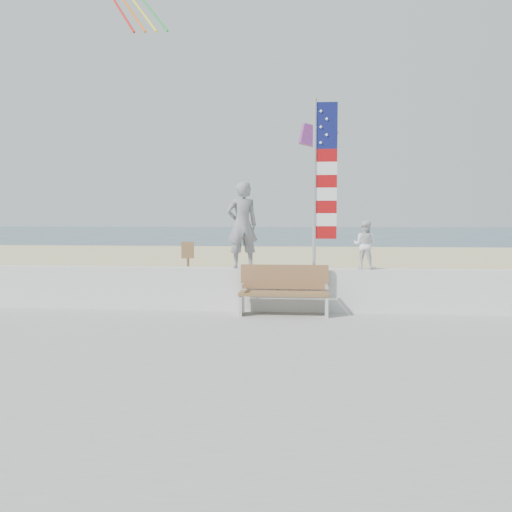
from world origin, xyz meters
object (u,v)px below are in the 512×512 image
at_px(child, 365,245).
at_px(bench, 284,290).
at_px(adult, 242,225).
at_px(flag, 321,176).

bearing_deg(child, bench, 37.59).
distance_m(adult, bench, 1.65).
height_order(child, bench, child).
bearing_deg(adult, child, 159.66).
bearing_deg(bench, adult, 153.36).
distance_m(child, bench, 1.93).
height_order(child, flag, flag).
height_order(adult, flag, flag).
xyz_separation_m(adult, flag, (1.64, -0.00, 1.00)).
xyz_separation_m(child, bench, (-1.65, -0.45, -0.89)).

